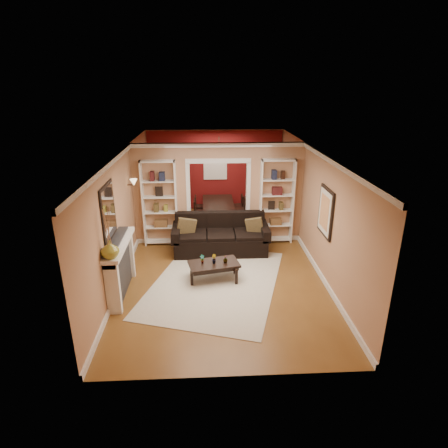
{
  "coord_description": "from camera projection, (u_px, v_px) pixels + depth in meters",
  "views": [
    {
      "loc": [
        -0.35,
        -8.44,
        4.16
      ],
      "look_at": [
        0.05,
        -0.8,
        1.24
      ],
      "focal_mm": 30.0,
      "sensor_mm": 36.0,
      "label": 1
    }
  ],
  "objects": [
    {
      "name": "wall_right",
      "position": [
        313.0,
        206.0,
        9.0
      ],
      "size": [
        0.0,
        8.0,
        8.0
      ],
      "primitive_type": "plane",
      "rotation": [
        1.57,
        0.0,
        -1.57
      ],
      "color": "tan",
      "rests_on": "ground"
    },
    {
      "name": "bookshelf_left",
      "position": [
        160.0,
        204.0,
        9.85
      ],
      "size": [
        0.9,
        0.3,
        2.3
      ],
      "primitive_type": "cube",
      "color": "white",
      "rests_on": "floor"
    },
    {
      "name": "ceiling",
      "position": [
        220.0,
        151.0,
        8.41
      ],
      "size": [
        8.0,
        8.0,
        0.0
      ],
      "primitive_type": "plane",
      "rotation": [
        3.14,
        0.0,
        0.0
      ],
      "color": "white",
      "rests_on": "ground"
    },
    {
      "name": "wall_front",
      "position": [
        233.0,
        299.0,
        5.16
      ],
      "size": [
        8.0,
        0.0,
        8.0
      ],
      "primitive_type": "plane",
      "rotation": [
        -1.57,
        0.0,
        0.0
      ],
      "color": "tan",
      "rests_on": "ground"
    },
    {
      "name": "dining_chair_ne",
      "position": [
        237.0,
        210.0,
        11.56
      ],
      "size": [
        0.56,
        0.56,
        0.87
      ],
      "primitive_type": "cube",
      "rotation": [
        0.0,
        0.0,
        -1.18
      ],
      "color": "black",
      "rests_on": "floor"
    },
    {
      "name": "framed_art",
      "position": [
        325.0,
        212.0,
        7.99
      ],
      "size": [
        0.04,
        0.85,
        1.05
      ],
      "primitive_type": "cube",
      "color": "black",
      "rests_on": "wall_right"
    },
    {
      "name": "red_back_panel",
      "position": [
        215.0,
        172.0,
        12.61
      ],
      "size": [
        4.44,
        0.04,
        2.64
      ],
      "primitive_type": "cube",
      "color": "maroon",
      "rests_on": "floor"
    },
    {
      "name": "plant_left",
      "position": [
        202.0,
        259.0,
        8.2
      ],
      "size": [
        0.12,
        0.1,
        0.2
      ],
      "primitive_type": "imported",
      "rotation": [
        0.0,
        0.0,
        0.37
      ],
      "color": "#336626",
      "rests_on": "coffee_table"
    },
    {
      "name": "pillow_left",
      "position": [
        186.0,
        227.0,
        9.48
      ],
      "size": [
        0.48,
        0.21,
        0.46
      ],
      "primitive_type": "cube",
      "rotation": [
        0.0,
        0.0,
        0.17
      ],
      "color": "brown",
      "rests_on": "sofa"
    },
    {
      "name": "pillow_right",
      "position": [
        255.0,
        227.0,
        9.57
      ],
      "size": [
        0.44,
        0.21,
        0.42
      ],
      "primitive_type": "cube",
      "rotation": [
        0.0,
        0.0,
        -0.22
      ],
      "color": "brown",
      "rests_on": "sofa"
    },
    {
      "name": "chandelier",
      "position": [
        216.0,
        158.0,
        11.17
      ],
      "size": [
        0.5,
        0.5,
        0.3
      ],
      "primitive_type": "cube",
      "color": "#362218",
      "rests_on": "ceiling"
    },
    {
      "name": "dining_chair_nw",
      "position": [
        202.0,
        212.0,
        11.52
      ],
      "size": [
        0.53,
        0.53,
        0.8
      ],
      "primitive_type": "cube",
      "rotation": [
        0.0,
        0.0,
        2.01
      ],
      "color": "black",
      "rests_on": "floor"
    },
    {
      "name": "area_rug",
      "position": [
        215.0,
        282.0,
        8.29
      ],
      "size": [
        3.53,
        4.22,
        0.01
      ],
      "primitive_type": "cube",
      "rotation": [
        0.0,
        0.0,
        -0.3
      ],
      "color": "beige",
      "rests_on": "floor"
    },
    {
      "name": "wall_left",
      "position": [
        125.0,
        209.0,
        8.78
      ],
      "size": [
        0.0,
        8.0,
        8.0
      ],
      "primitive_type": "plane",
      "rotation": [
        1.57,
        0.0,
        1.57
      ],
      "color": "tan",
      "rests_on": "ground"
    },
    {
      "name": "coffee_table",
      "position": [
        214.0,
        271.0,
        8.33
      ],
      "size": [
        1.19,
        0.81,
        0.41
      ],
      "primitive_type": "cube",
      "rotation": [
        0.0,
        0.0,
        0.22
      ],
      "color": "black",
      "rests_on": "floor"
    },
    {
      "name": "dining_chair_sw",
      "position": [
        202.0,
        207.0,
        12.08
      ],
      "size": [
        0.44,
        0.44,
        0.75
      ],
      "primitive_type": "cube",
      "rotation": [
        0.0,
        0.0,
        1.35
      ],
      "color": "black",
      "rests_on": "floor"
    },
    {
      "name": "wall_sconce",
      "position": [
        131.0,
        184.0,
        9.13
      ],
      "size": [
        0.18,
        0.18,
        0.22
      ],
      "primitive_type": "cube",
      "color": "#FFE0A5",
      "rests_on": "wall_left"
    },
    {
      "name": "dining_chair_se",
      "position": [
        236.0,
        206.0,
        12.14
      ],
      "size": [
        0.4,
        0.4,
        0.76
      ],
      "primitive_type": "cube",
      "rotation": [
        0.0,
        0.0,
        -1.63
      ],
      "color": "black",
      "rests_on": "floor"
    },
    {
      "name": "floor",
      "position": [
        220.0,
        259.0,
        9.37
      ],
      "size": [
        8.0,
        8.0,
        0.0
      ],
      "primitive_type": "plane",
      "color": "brown",
      "rests_on": "ground"
    },
    {
      "name": "partition_wall",
      "position": [
        218.0,
        194.0,
        10.01
      ],
      "size": [
        4.5,
        0.15,
        2.7
      ],
      "primitive_type": "cube",
      "color": "tan",
      "rests_on": "floor"
    },
    {
      "name": "plant_center",
      "position": [
        214.0,
        259.0,
        8.22
      ],
      "size": [
        0.12,
        0.13,
        0.2
      ],
      "primitive_type": "imported",
      "rotation": [
        0.0,
        0.0,
        1.95
      ],
      "color": "#336626",
      "rests_on": "coffee_table"
    },
    {
      "name": "mirror",
      "position": [
        108.0,
        212.0,
        7.22
      ],
      "size": [
        0.03,
        0.95,
        1.1
      ],
      "primitive_type": "cube",
      "color": "silver",
      "rests_on": "wall_left"
    },
    {
      "name": "dining_window",
      "position": [
        215.0,
        165.0,
        12.49
      ],
      "size": [
        0.78,
        0.03,
        0.98
      ],
      "primitive_type": "cube",
      "color": "#8CA5CC",
      "rests_on": "wall_back"
    },
    {
      "name": "bookshelf_right",
      "position": [
        276.0,
        202.0,
        10.0
      ],
      "size": [
        0.9,
        0.3,
        2.3
      ],
      "primitive_type": "cube",
      "color": "white",
      "rests_on": "floor"
    },
    {
      "name": "sofa",
      "position": [
        221.0,
        234.0,
        9.62
      ],
      "size": [
        2.46,
        1.06,
        0.96
      ],
      "primitive_type": "cube",
      "color": "black",
      "rests_on": "floor"
    },
    {
      "name": "fireplace",
      "position": [
        122.0,
        268.0,
        7.66
      ],
      "size": [
        0.32,
        1.7,
        1.16
      ],
      "primitive_type": "cube",
      "color": "white",
      "rests_on": "floor"
    },
    {
      "name": "plant_right",
      "position": [
        225.0,
        259.0,
        8.23
      ],
      "size": [
        0.13,
        0.13,
        0.18
      ],
      "primitive_type": "imported",
      "rotation": [
        0.0,
        0.0,
        4.39
      ],
      "color": "#336626",
      "rests_on": "coffee_table"
    },
    {
      "name": "dining_table",
      "position": [
        219.0,
        211.0,
        11.86
      ],
      "size": [
        1.74,
        0.97,
        0.61
      ],
      "primitive_type": "imported",
      "rotation": [
        0.0,
        0.0,
        1.57
      ],
      "color": "black",
      "rests_on": "floor"
    },
    {
      "name": "vase",
      "position": [
        110.0,
        249.0,
        6.74
      ],
      "size": [
        0.35,
        0.35,
        0.34
      ],
      "primitive_type": "imported",
      "rotation": [
        0.0,
        0.0,
        -0.09
      ],
      "color": "olive",
      "rests_on": "fireplace"
    },
    {
      "name": "wall_back",
      "position": [
        215.0,
        170.0,
        12.62
      ],
      "size": [
        8.0,
        0.0,
        8.0
      ],
      "primitive_type": "plane",
      "rotation": [
        1.57,
        0.0,
        0.0
      ],
      "color": "tan",
      "rests_on": "ground"
    }
  ]
}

